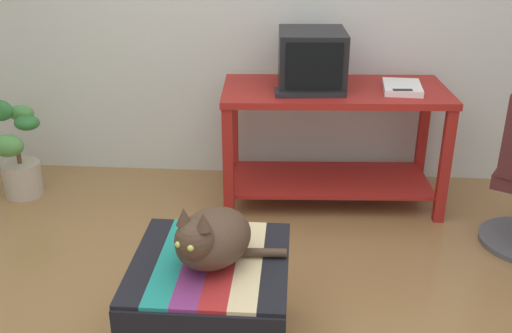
# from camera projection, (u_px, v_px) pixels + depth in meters

# --- Properties ---
(desk) EXTENTS (1.36, 0.69, 0.74)m
(desk) POSITION_uv_depth(u_px,v_px,m) (333.00, 126.00, 3.59)
(desk) COLOR maroon
(desk) RESTS_ON ground_plane
(tv_monitor) EXTENTS (0.41, 0.44, 0.33)m
(tv_monitor) POSITION_uv_depth(u_px,v_px,m) (312.00, 59.00, 3.48)
(tv_monitor) COLOR black
(tv_monitor) RESTS_ON desk
(keyboard) EXTENTS (0.41, 0.19, 0.02)m
(keyboard) POSITION_uv_depth(u_px,v_px,m) (310.00, 93.00, 3.37)
(keyboard) COLOR black
(keyboard) RESTS_ON desk
(book) EXTENTS (0.23, 0.31, 0.04)m
(book) POSITION_uv_depth(u_px,v_px,m) (402.00, 87.00, 3.44)
(book) COLOR white
(book) RESTS_ON desk
(ottoman_with_blanket) EXTENTS (0.63, 0.65, 0.44)m
(ottoman_with_blanket) POSITION_uv_depth(u_px,v_px,m) (212.00, 305.00, 2.44)
(ottoman_with_blanket) COLOR #4C4238
(ottoman_with_blanket) RESTS_ON ground_plane
(cat) EXTENTS (0.48, 0.43, 0.29)m
(cat) POSITION_uv_depth(u_px,v_px,m) (211.00, 238.00, 2.28)
(cat) COLOR #473323
(cat) RESTS_ON ottoman_with_blanket
(potted_plant) EXTENTS (0.34, 0.41, 0.64)m
(potted_plant) POSITION_uv_depth(u_px,v_px,m) (18.00, 157.00, 3.75)
(potted_plant) COLOR #B7A893
(potted_plant) RESTS_ON ground_plane
(stapler) EXTENTS (0.11, 0.04, 0.04)m
(stapler) POSITION_uv_depth(u_px,v_px,m) (402.00, 93.00, 3.33)
(stapler) COLOR black
(stapler) RESTS_ON desk
(pen) EXTENTS (0.14, 0.02, 0.01)m
(pen) POSITION_uv_depth(u_px,v_px,m) (401.00, 85.00, 3.53)
(pen) COLOR black
(pen) RESTS_ON desk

